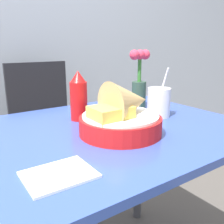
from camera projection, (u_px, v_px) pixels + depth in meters
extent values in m
cube|color=#9EA8B7|center=(12.00, 4.00, 1.67)|extent=(7.00, 0.06, 2.60)
cube|color=#334C9E|center=(109.00, 130.00, 0.89)|extent=(0.96, 0.75, 0.02)
cylinder|color=#4C4C51|center=(139.00, 163.00, 1.47)|extent=(0.05, 0.05, 0.73)
cylinder|color=black|center=(35.00, 194.00, 1.41)|extent=(0.03, 0.03, 0.44)
cylinder|color=black|center=(90.00, 176.00, 1.60)|extent=(0.03, 0.03, 0.44)
cylinder|color=black|center=(18.00, 169.00, 1.69)|extent=(0.03, 0.03, 0.44)
cylinder|color=black|center=(67.00, 156.00, 1.89)|extent=(0.03, 0.03, 0.44)
cube|color=black|center=(51.00, 140.00, 1.59)|extent=(0.40, 0.40, 0.02)
cube|color=black|center=(38.00, 97.00, 1.67)|extent=(0.40, 0.03, 0.47)
cylinder|color=red|center=(120.00, 125.00, 0.81)|extent=(0.27, 0.27, 0.06)
cylinder|color=white|center=(120.00, 116.00, 0.80)|extent=(0.25, 0.25, 0.01)
cone|color=tan|center=(129.00, 102.00, 0.81)|extent=(0.15, 0.15, 0.15)
cube|color=#E5C14C|center=(111.00, 113.00, 0.76)|extent=(0.12, 0.10, 0.04)
cylinder|color=red|center=(79.00, 101.00, 0.95)|extent=(0.07, 0.07, 0.15)
cone|color=red|center=(78.00, 76.00, 0.93)|extent=(0.06, 0.06, 0.04)
cylinder|color=silver|center=(159.00, 102.00, 1.00)|extent=(0.09, 0.09, 0.12)
cylinder|color=black|center=(159.00, 105.00, 1.00)|extent=(0.08, 0.08, 0.09)
cylinder|color=white|center=(162.00, 89.00, 0.99)|extent=(0.01, 0.06, 0.17)
cylinder|color=#2D4738|center=(139.00, 95.00, 1.13)|extent=(0.06, 0.06, 0.12)
cylinder|color=#33722D|center=(139.00, 69.00, 1.10)|extent=(0.02, 0.02, 0.11)
sphere|color=#DB334C|center=(140.00, 55.00, 1.09)|extent=(0.04, 0.04, 0.04)
sphere|color=#DB334C|center=(135.00, 55.00, 1.07)|extent=(0.04, 0.04, 0.04)
sphere|color=#DB334C|center=(145.00, 55.00, 1.10)|extent=(0.04, 0.04, 0.04)
cube|color=white|center=(59.00, 175.00, 0.55)|extent=(0.15, 0.12, 0.01)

